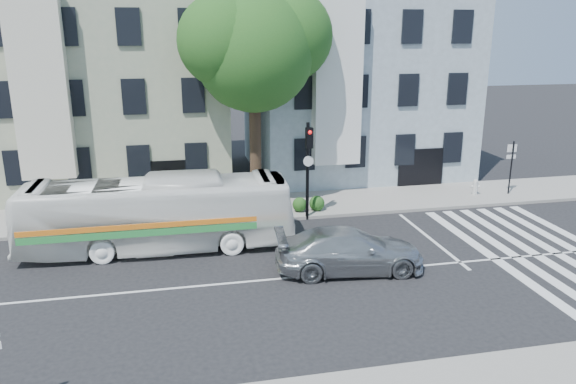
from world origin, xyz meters
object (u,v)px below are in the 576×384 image
object	(u,v)px
traffic_signal	(308,158)
fire_hydrant	(475,187)
bus	(158,214)
sedan	(350,250)

from	to	relation	value
traffic_signal	fire_hydrant	distance (m)	9.88
bus	sedan	xyz separation A→B (m)	(6.82, -3.54, -0.70)
sedan	traffic_signal	size ratio (longest dim) A/B	1.19
fire_hydrant	traffic_signal	bearing A→B (deg)	-169.85
sedan	fire_hydrant	world-z (taller)	sedan
traffic_signal	sedan	bearing A→B (deg)	-92.35
bus	traffic_signal	distance (m)	7.17
sedan	traffic_signal	xyz separation A→B (m)	(-0.15, 5.75, 2.14)
fire_hydrant	bus	bearing A→B (deg)	-166.42
sedan	traffic_signal	world-z (taller)	traffic_signal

